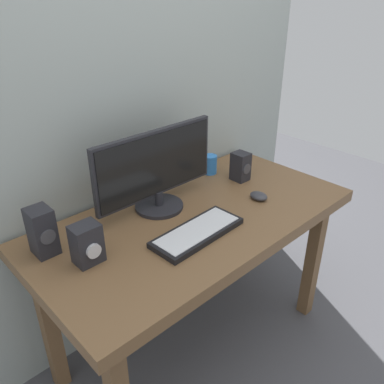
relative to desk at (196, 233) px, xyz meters
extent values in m
plane|color=#4C4C51|center=(0.00, 0.00, -0.68)|extent=(6.00, 6.00, 0.00)
cube|color=#9EA8A3|center=(0.00, 0.40, 0.82)|extent=(2.22, 0.04, 3.00)
cube|color=brown|center=(0.00, 0.00, 0.06)|extent=(1.41, 0.72, 0.06)
cube|color=brown|center=(0.61, -0.26, -0.32)|extent=(0.06, 0.06, 0.72)
cube|color=brown|center=(-0.61, 0.26, -0.32)|extent=(0.06, 0.06, 0.72)
cube|color=brown|center=(0.61, 0.26, -0.32)|extent=(0.06, 0.06, 0.72)
cylinder|color=#232328|center=(-0.07, 0.16, 0.10)|extent=(0.21, 0.21, 0.02)
cylinder|color=#232328|center=(-0.07, 0.16, 0.14)|extent=(0.04, 0.04, 0.06)
cube|color=#232328|center=(-0.07, 0.17, 0.30)|extent=(0.60, 0.02, 0.29)
cube|color=black|center=(-0.07, 0.16, 0.30)|extent=(0.58, 0.01, 0.26)
cube|color=black|center=(-0.10, -0.11, 0.10)|extent=(0.40, 0.17, 0.02)
cube|color=silver|center=(-0.10, -0.11, 0.12)|extent=(0.37, 0.14, 0.00)
ellipsoid|color=#333338|center=(0.31, -0.10, 0.11)|extent=(0.07, 0.09, 0.03)
cube|color=#232328|center=(0.40, 0.10, 0.16)|extent=(0.07, 0.08, 0.14)
cylinder|color=#3F3F44|center=(0.40, 0.05, 0.16)|extent=(0.05, 0.00, 0.05)
cube|color=#232328|center=(-0.59, 0.19, 0.18)|extent=(0.08, 0.09, 0.18)
cylinder|color=#3F3F44|center=(-0.59, 0.14, 0.18)|extent=(0.06, 0.00, 0.06)
cube|color=#232328|center=(-0.50, 0.03, 0.17)|extent=(0.10, 0.08, 0.15)
cylinder|color=silver|center=(-0.50, -0.01, 0.16)|extent=(0.05, 0.01, 0.05)
cylinder|color=#337FD8|center=(0.35, 0.25, 0.14)|extent=(0.07, 0.07, 0.10)
camera|label=1|loc=(-1.01, -1.04, 0.98)|focal=37.04mm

